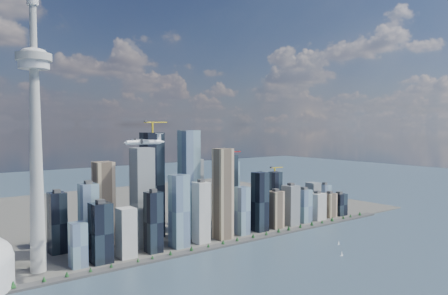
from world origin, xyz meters
TOP-DOWN VIEW (x-y plane):
  - ground at (0.00, 0.00)m, footprint 4000.00×4000.00m
  - seawall at (0.00, 250.00)m, footprint 1100.00×22.00m
  - land at (0.00, 700.00)m, footprint 1400.00×900.00m
  - shoreline_trees at (0.00, 250.00)m, footprint 960.53×7.20m
  - skyscraper_cluster at (59.62, 336.82)m, footprint 736.00×142.00m
  - needle_tower at (-300.00, 310.00)m, footprint 56.00×56.00m
  - airplane at (-168.68, 183.14)m, footprint 70.92×62.61m
  - sailboat_west at (175.69, 61.55)m, footprint 7.61×2.44m
  - sailboat_east at (235.92, 114.76)m, footprint 6.89×3.31m

SIDE VIEW (x-z plane):
  - ground at x=0.00m, z-range 0.00..0.00m
  - land at x=0.00m, z-range 0.00..3.00m
  - seawall at x=0.00m, z-range 0.00..4.00m
  - sailboat_east at x=235.92m, z-range -1.71..7.85m
  - sailboat_west at x=175.69m, z-range -1.89..8.65m
  - shoreline_trees at x=0.00m, z-range 4.38..13.18m
  - skyscraper_cluster at x=59.62m, z-range -47.96..204.21m
  - airplane at x=-168.68m, z-range 210.40..227.73m
  - needle_tower at x=-300.00m, z-range -39.41..511.09m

